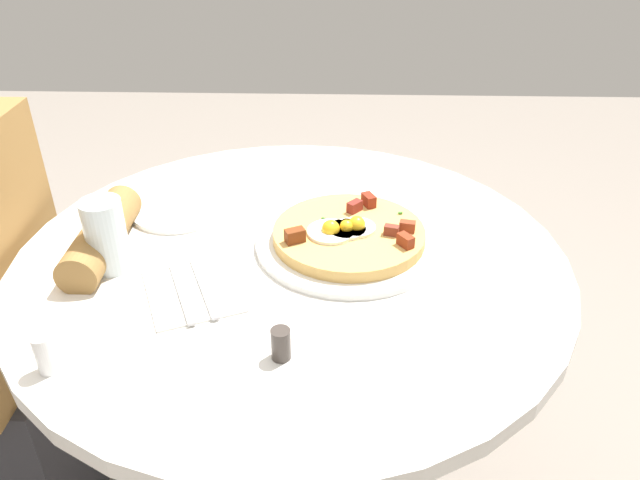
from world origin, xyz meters
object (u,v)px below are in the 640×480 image
Objects in this scene: water_glass at (106,235)px; bread_plate at (178,209)px; fork at (203,286)px; salt_shaker at (45,354)px; dining_table at (293,328)px; pizza_plate at (349,242)px; breakfast_pizza at (349,233)px; knife at (181,291)px; pepper_shaker at (281,344)px.

bread_plate is at bearing -19.20° from water_glass.
fork is at bearing -109.14° from water_glass.
dining_table is at bearing -45.63° from salt_shaker.
fork is at bearing -158.85° from bread_plate.
pizza_plate is 2.63× the size of water_glass.
bread_plate is at bearing 57.77° from dining_table.
knife is at bearing 119.78° from breakfast_pizza.
water_glass is 2.13× the size of salt_shaker.
breakfast_pizza is 0.28m from fork.
breakfast_pizza is 5.61× the size of pepper_shaker.
water_glass reaches higher than dining_table.
water_glass is at bearing -1.50° from salt_shaker.
knife is 3.72× the size of pepper_shaker.
breakfast_pizza reaches higher than knife.
bread_plate is 0.48m from pepper_shaker.
bread_plate is 1.02× the size of fork.
dining_table is 0.33m from pepper_shaker.
water_glass is (-0.05, 0.30, 0.23)m from dining_table.
bread_plate reaches higher than fork.
breakfast_pizza is 0.53m from salt_shaker.
breakfast_pizza reaches higher than bread_plate.
knife is at bearing -118.19° from water_glass.
pepper_shaker is (-0.30, 0.10, 0.02)m from pizza_plate.
knife is 0.16m from water_glass.
water_glass is at bearing 160.80° from bread_plate.
pepper_shaker is (-0.16, -0.14, 0.02)m from fork.
salt_shaker reaches higher than pizza_plate.
breakfast_pizza is (-0.00, 0.00, 0.02)m from pizza_plate.
pizza_plate is at bearing -82.92° from knife.
fork is 0.26m from salt_shaker.
salt_shaker is 1.23× the size of pepper_shaker.
pepper_shaker is at bearing -161.11° from fork.
water_glass is (-0.20, 0.07, 0.06)m from bread_plate.
fork is (-0.11, 0.13, 0.17)m from dining_table.
pizza_plate is (0.03, -0.10, 0.17)m from dining_table.
pizza_plate is at bearing -82.00° from fork.
pizza_plate reaches higher than bread_plate.
breakfast_pizza is 1.51× the size of fork.
bread_plate is 0.28m from knife.
breakfast_pizza is 0.36m from bread_plate.
bread_plate is 1.45× the size of water_glass.
breakfast_pizza is at bearing -82.99° from knife.
fork is at bearing -42.20° from salt_shaker.
dining_table is 0.27m from knife.
fork is (-0.14, 0.24, 0.00)m from pizza_plate.
water_glass reaches higher than bread_plate.
dining_table is at bearing -122.23° from bread_plate.
pizza_plate is 5.60× the size of salt_shaker.
breakfast_pizza is at bearing -17.98° from pepper_shaker.
pepper_shaker is at bearing -83.53° from salt_shaker.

